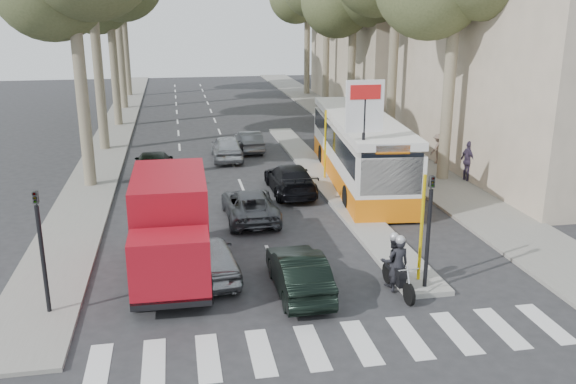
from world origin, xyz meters
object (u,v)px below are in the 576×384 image
at_px(red_truck, 171,226).
at_px(motorcycle, 396,264).
at_px(silver_hatchback, 211,257).
at_px(dark_hatchback, 299,272).
at_px(city_bus, 359,147).

distance_m(red_truck, motorcycle, 7.03).
relative_size(silver_hatchback, dark_hatchback, 0.95).
height_order(silver_hatchback, dark_hatchback, dark_hatchback).
xyz_separation_m(dark_hatchback, city_bus, (5.30, 11.29, 1.10)).
bearing_deg(dark_hatchback, city_bus, -115.80).
relative_size(silver_hatchback, motorcycle, 1.74).
bearing_deg(dark_hatchback, silver_hatchback, -33.51).
xyz_separation_m(dark_hatchback, motorcycle, (2.88, -0.40, 0.19)).
height_order(city_bus, motorcycle, city_bus).
relative_size(silver_hatchback, red_truck, 0.63).
bearing_deg(motorcycle, dark_hatchback, 168.35).
distance_m(city_bus, motorcycle, 11.97).
bearing_deg(red_truck, dark_hatchback, -26.87).
xyz_separation_m(red_truck, city_bus, (9.00, 9.35, 0.08)).
distance_m(silver_hatchback, city_bus, 12.48).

